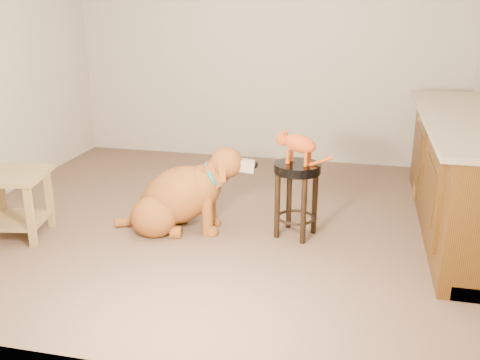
% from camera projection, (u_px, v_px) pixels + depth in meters
% --- Properties ---
extents(floor, '(4.50, 4.00, 0.01)m').
position_uv_depth(floor, '(223.00, 220.00, 4.62)').
color(floor, brown).
rests_on(floor, ground).
extents(room_shell, '(4.54, 4.04, 2.62)m').
position_uv_depth(room_shell, '(221.00, 18.00, 4.09)').
color(room_shell, '#BAAE96').
rests_on(room_shell, ground).
extents(cabinet_run, '(0.70, 2.56, 0.94)m').
position_uv_depth(cabinet_run, '(463.00, 177.00, 4.34)').
color(cabinet_run, '#482B0C').
rests_on(cabinet_run, ground).
extents(padded_stool, '(0.39, 0.39, 0.60)m').
position_uv_depth(padded_stool, '(297.00, 185.00, 4.19)').
color(padded_stool, black).
rests_on(padded_stool, ground).
extents(wood_stool, '(0.49, 0.49, 0.81)m').
position_uv_depth(wood_stool, '(444.00, 163.00, 4.77)').
color(wood_stool, brown).
rests_on(wood_stool, ground).
extents(side_table, '(0.61, 0.61, 0.53)m').
position_uv_depth(side_table, '(14.00, 195.00, 4.20)').
color(side_table, olive).
rests_on(side_table, ground).
extents(golden_retriever, '(1.19, 0.64, 0.76)m').
position_uv_depth(golden_retriever, '(180.00, 197.00, 4.34)').
color(golden_retriever, brown).
rests_on(golden_retriever, ground).
extents(tabby_kitten, '(0.45, 0.20, 0.28)m').
position_uv_depth(tabby_kitten, '(297.00, 144.00, 4.09)').
color(tabby_kitten, '#A13910').
rests_on(tabby_kitten, padded_stool).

